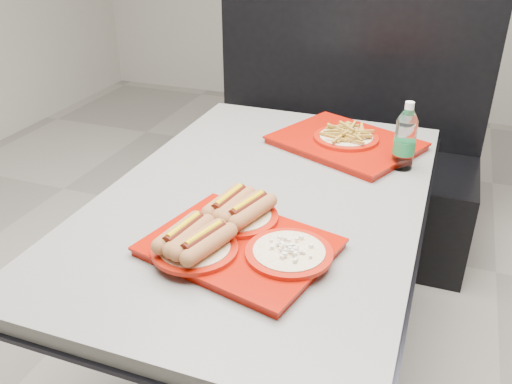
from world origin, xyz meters
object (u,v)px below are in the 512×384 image
(tray_far, at_px, (346,139))
(water_bottle, at_px, (405,140))
(booth_bench, at_px, (338,157))
(diner_table, at_px, (264,241))
(tray_near, at_px, (235,237))

(tray_far, relative_size, water_bottle, 2.57)
(booth_bench, distance_m, water_bottle, 0.96)
(diner_table, xyz_separation_m, booth_bench, (0.00, 1.09, -0.18))
(diner_table, height_order, tray_far, tray_far)
(tray_far, bearing_deg, water_bottle, -27.66)
(diner_table, bearing_deg, water_bottle, 41.73)
(tray_near, bearing_deg, tray_far, 80.25)
(water_bottle, bearing_deg, tray_far, 152.34)
(tray_near, relative_size, tray_far, 0.87)
(tray_near, bearing_deg, diner_table, 95.51)
(diner_table, height_order, booth_bench, booth_bench)
(diner_table, distance_m, water_bottle, 0.54)
(diner_table, relative_size, water_bottle, 6.46)
(tray_far, height_order, water_bottle, water_bottle)
(diner_table, height_order, water_bottle, water_bottle)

